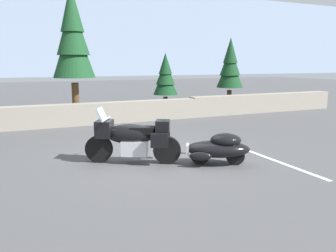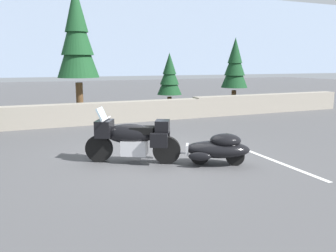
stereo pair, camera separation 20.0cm
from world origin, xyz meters
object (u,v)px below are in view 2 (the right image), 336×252
(touring_motorcycle, at_px, (132,137))
(pine_tree_tall, at_px, (77,37))
(pine_tree_secondary, at_px, (169,76))
(pine_tree_far_right, at_px, (235,66))
(car_shaped_trailer, at_px, (218,148))

(touring_motorcycle, height_order, pine_tree_tall, pine_tree_tall)
(pine_tree_secondary, xyz_separation_m, pine_tree_far_right, (3.41, -0.22, 0.48))
(touring_motorcycle, height_order, pine_tree_secondary, pine_tree_secondary)
(pine_tree_secondary, bearing_deg, touring_motorcycle, -119.26)
(touring_motorcycle, xyz_separation_m, car_shaped_trailer, (1.80, -0.96, -0.21))
(car_shaped_trailer, bearing_deg, pine_tree_secondary, 74.89)
(pine_tree_secondary, bearing_deg, pine_tree_far_right, -3.66)
(car_shaped_trailer, distance_m, pine_tree_secondary, 8.46)
(touring_motorcycle, bearing_deg, pine_tree_far_right, 42.96)
(pine_tree_secondary, distance_m, pine_tree_far_right, 3.45)
(touring_motorcycle, relative_size, pine_tree_far_right, 0.58)
(pine_tree_tall, distance_m, pine_tree_far_right, 7.66)
(touring_motorcycle, bearing_deg, pine_tree_secondary, 60.74)
(touring_motorcycle, height_order, car_shaped_trailer, touring_motorcycle)
(pine_tree_tall, xyz_separation_m, pine_tree_secondary, (4.16, 0.21, -1.65))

